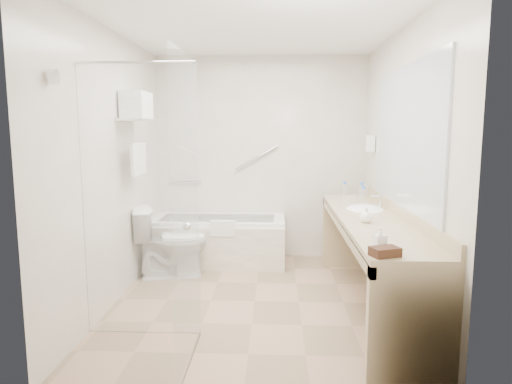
{
  "coord_description": "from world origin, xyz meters",
  "views": [
    {
      "loc": [
        0.19,
        -4.12,
        1.62
      ],
      "look_at": [
        0.0,
        0.3,
        1.0
      ],
      "focal_mm": 32.0,
      "sensor_mm": 36.0,
      "label": 1
    }
  ],
  "objects_px": {
    "vanity_counter": "(370,240)",
    "amenity_basket": "(385,252)",
    "toilet": "(171,242)",
    "water_bottle_left": "(361,193)",
    "bathtub": "(218,240)"
  },
  "relations": [
    {
      "from": "vanity_counter",
      "to": "amenity_basket",
      "type": "bearing_deg",
      "value": -97.66
    },
    {
      "from": "vanity_counter",
      "to": "toilet",
      "type": "distance_m",
      "value": 2.16
    },
    {
      "from": "toilet",
      "to": "water_bottle_left",
      "type": "relative_size",
      "value": 3.76
    },
    {
      "from": "bathtub",
      "to": "toilet",
      "type": "bearing_deg",
      "value": -129.87
    },
    {
      "from": "vanity_counter",
      "to": "water_bottle_left",
      "type": "height_order",
      "value": "water_bottle_left"
    },
    {
      "from": "bathtub",
      "to": "amenity_basket",
      "type": "xyz_separation_m",
      "value": [
        1.36,
        -2.64,
        0.6
      ]
    },
    {
      "from": "toilet",
      "to": "water_bottle_left",
      "type": "distance_m",
      "value": 2.12
    },
    {
      "from": "bathtub",
      "to": "water_bottle_left",
      "type": "relative_size",
      "value": 7.67
    },
    {
      "from": "toilet",
      "to": "amenity_basket",
      "type": "bearing_deg",
      "value": -153.39
    },
    {
      "from": "bathtub",
      "to": "toilet",
      "type": "xyz_separation_m",
      "value": [
        -0.45,
        -0.54,
        0.11
      ]
    },
    {
      "from": "bathtub",
      "to": "toilet",
      "type": "height_order",
      "value": "toilet"
    },
    {
      "from": "toilet",
      "to": "amenity_basket",
      "type": "relative_size",
      "value": 4.63
    },
    {
      "from": "bathtub",
      "to": "water_bottle_left",
      "type": "height_order",
      "value": "water_bottle_left"
    },
    {
      "from": "amenity_basket",
      "to": "water_bottle_left",
      "type": "xyz_separation_m",
      "value": [
        0.23,
        2.05,
        0.07
      ]
    },
    {
      "from": "water_bottle_left",
      "to": "amenity_basket",
      "type": "bearing_deg",
      "value": -96.5
    }
  ]
}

